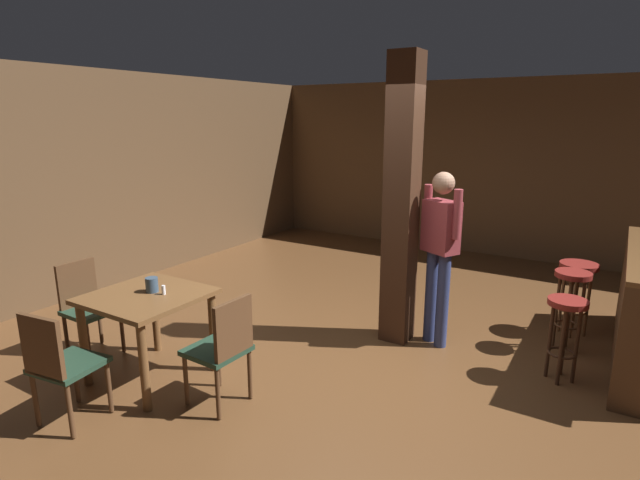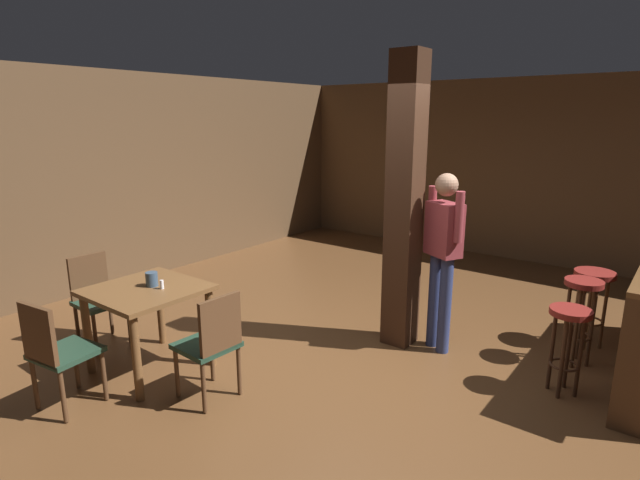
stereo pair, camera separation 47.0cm
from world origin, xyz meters
name	(u,v)px [view 2 (the right image)]	position (x,y,z in m)	size (l,w,h in m)	color
ground_plane	(369,367)	(0.00, 0.00, 0.00)	(10.80, 10.80, 0.00)	brown
wall_back	(527,171)	(0.00, 4.50, 1.40)	(8.00, 0.10, 2.80)	brown
wall_left	(113,180)	(-4.00, 0.00, 1.40)	(0.10, 9.00, 2.80)	brown
pillar	(404,205)	(-0.05, 0.65, 1.40)	(0.28, 0.28, 2.80)	#382114
dining_table	(147,303)	(-1.56, -1.20, 0.63)	(0.89, 0.89, 0.77)	brown
chair_east	(212,341)	(-0.71, -1.20, 0.51)	(0.44, 0.44, 0.89)	#1E3828
chair_west	(96,295)	(-2.42, -1.21, 0.51)	(0.43, 0.43, 0.89)	#1E3828
chair_south	(56,350)	(-1.53, -2.02, 0.51)	(0.47, 0.47, 0.89)	#1E3828
napkin_cup	(152,279)	(-1.55, -1.14, 0.83)	(0.11, 0.11, 0.13)	#33475B
salt_shaker	(162,285)	(-1.42, -1.13, 0.81)	(0.03, 0.03, 0.08)	silver
standing_person	(443,250)	(0.32, 0.74, 1.00)	(0.45, 0.33, 1.72)	maroon
bar_stool_near	(568,332)	(1.48, 0.61, 0.54)	(0.32, 0.32, 0.73)	maroon
bar_stool_mid	(582,303)	(1.46, 1.23, 0.59)	(0.32, 0.32, 0.80)	maroon
bar_stool_far	(593,290)	(1.47, 1.71, 0.58)	(0.37, 0.37, 0.77)	maroon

